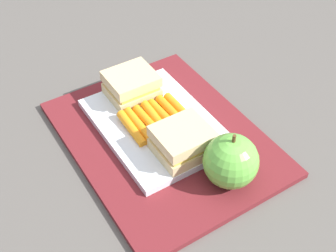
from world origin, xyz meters
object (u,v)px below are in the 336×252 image
object	(u,v)px
food_tray	(156,124)
sandwich_half_right	(183,141)
apple	(231,161)
carrot_sticks_bundle	(155,118)
sandwich_half_left	(132,85)

from	to	relation	value
food_tray	sandwich_half_right	size ratio (longest dim) A/B	2.88
sandwich_half_right	apple	xyz separation A→B (m)	(0.07, 0.03, 0.01)
apple	food_tray	bearing A→B (deg)	-167.99
carrot_sticks_bundle	apple	xyz separation A→B (m)	(0.15, 0.03, 0.02)
food_tray	sandwich_half_left	size ratio (longest dim) A/B	2.88
sandwich_half_left	carrot_sticks_bundle	size ratio (longest dim) A/B	0.78
food_tray	sandwich_half_left	distance (m)	0.08
sandwich_half_right	carrot_sticks_bundle	xyz separation A→B (m)	(-0.08, 0.00, -0.02)
sandwich_half_left	apple	bearing A→B (deg)	7.98
sandwich_half_left	apple	world-z (taller)	apple
sandwich_half_left	carrot_sticks_bundle	bearing A→B (deg)	0.12
sandwich_half_right	carrot_sticks_bundle	distance (m)	0.08
carrot_sticks_bundle	apple	bearing A→B (deg)	11.91
sandwich_half_left	carrot_sticks_bundle	world-z (taller)	sandwich_half_left
food_tray	carrot_sticks_bundle	bearing A→B (deg)	161.57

